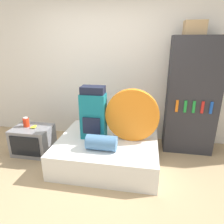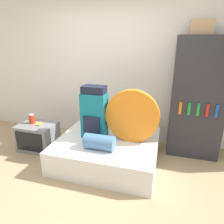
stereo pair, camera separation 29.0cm
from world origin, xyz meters
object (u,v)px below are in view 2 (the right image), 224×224
(canister, at_px, (32,119))
(cardboard_box, at_px, (201,27))
(backpack, at_px, (94,113))
(television, at_px, (38,136))
(bookshelf, at_px, (197,99))
(tent_bag, at_px, (132,116))
(sleeping_roll, at_px, (99,142))

(canister, height_order, cardboard_box, cardboard_box)
(backpack, distance_m, television, 1.20)
(backpack, bearing_deg, canister, 178.81)
(canister, distance_m, cardboard_box, 3.04)
(bookshelf, distance_m, cardboard_box, 1.06)
(tent_bag, distance_m, canister, 1.78)
(tent_bag, bearing_deg, canister, 179.70)
(bookshelf, bearing_deg, sleeping_roll, -144.17)
(television, height_order, cardboard_box, cardboard_box)
(backpack, relative_size, bookshelf, 0.43)
(television, height_order, canister, canister)
(backpack, bearing_deg, television, -179.50)
(cardboard_box, bearing_deg, bookshelf, -23.89)
(tent_bag, xyz_separation_m, sleeping_roll, (-0.38, -0.37, -0.29))
(television, distance_m, cardboard_box, 3.13)
(cardboard_box, bearing_deg, television, -165.68)
(cardboard_box, bearing_deg, sleeping_roll, -141.15)
(sleeping_roll, bearing_deg, cardboard_box, 38.85)
(backpack, relative_size, tent_bag, 1.02)
(canister, bearing_deg, television, -17.98)
(backpack, xyz_separation_m, canister, (-1.17, 0.02, -0.24))
(backpack, distance_m, cardboard_box, 1.98)
(backpack, xyz_separation_m, television, (-1.07, -0.01, -0.54))
(bookshelf, bearing_deg, cardboard_box, 156.11)
(tent_bag, relative_size, canister, 4.85)
(cardboard_box, bearing_deg, tent_bag, -143.90)
(backpack, bearing_deg, cardboard_box, 23.75)
(tent_bag, distance_m, cardboard_box, 1.61)
(bookshelf, bearing_deg, backpack, -158.75)
(backpack, relative_size, sleeping_roll, 1.92)
(sleeping_roll, distance_m, cardboard_box, 2.18)
(tent_bag, height_order, bookshelf, bookshelf)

